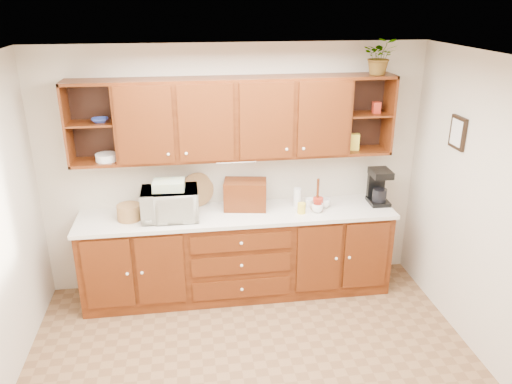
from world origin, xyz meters
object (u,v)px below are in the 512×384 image
object	(u,v)px
microwave	(170,204)
coffee_maker	(379,187)
potted_plant	(380,56)
bread_box	(245,195)

from	to	relation	value
microwave	coffee_maker	xyz separation A→B (m)	(2.20, 0.09, 0.03)
microwave	coffee_maker	world-z (taller)	coffee_maker
coffee_maker	potted_plant	size ratio (longest dim) A/B	1.06
coffee_maker	microwave	bearing A→B (deg)	-176.17
microwave	bread_box	world-z (taller)	microwave
bread_box	potted_plant	size ratio (longest dim) A/B	1.23
coffee_maker	potted_plant	bearing A→B (deg)	152.84
bread_box	coffee_maker	size ratio (longest dim) A/B	1.15
microwave	potted_plant	xyz separation A→B (m)	(2.10, 0.14, 1.37)
bread_box	potted_plant	xyz separation A→B (m)	(1.33, -0.00, 1.38)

